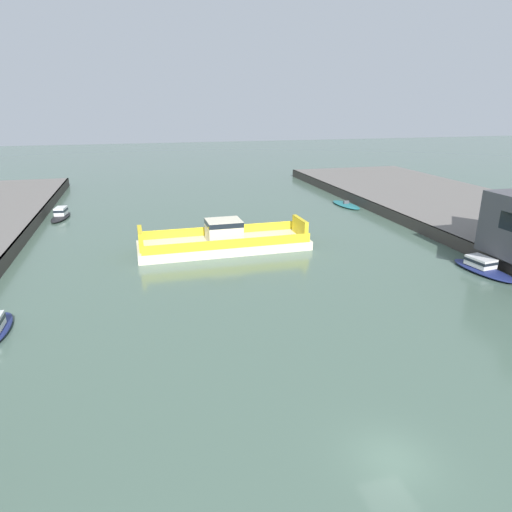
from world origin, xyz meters
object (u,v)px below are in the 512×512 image
Objects in this scene: chain_ferry at (224,241)px; moored_boat_near_left at (346,205)px; moored_boat_mid_right at (483,267)px; moored_boat_far_left at (61,214)px.

chain_ferry is 2.57× the size of moored_boat_near_left.
chain_ferry reaches higher than moored_boat_mid_right.
moored_boat_near_left is at bearing -3.81° from moored_boat_far_left.
moored_boat_mid_right is (25.22, -14.72, -0.55)m from chain_ferry.
moored_boat_mid_right is 59.82m from moored_boat_far_left.
chain_ferry is 31.17m from moored_boat_far_left.
moored_boat_near_left is 33.87m from moored_boat_mid_right.
chain_ferry reaches higher than moored_boat_near_left.
moored_boat_mid_right reaches higher than moored_boat_near_left.
moored_boat_far_left is at bearing 176.19° from moored_boat_near_left.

